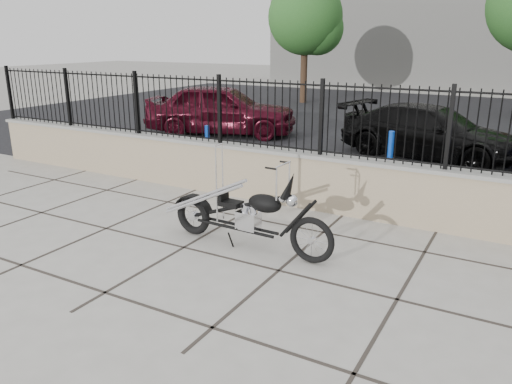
{
  "coord_description": "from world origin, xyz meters",
  "views": [
    {
      "loc": [
        4.07,
        -5.16,
        2.83
      ],
      "look_at": [
        0.75,
        0.76,
        0.73
      ],
      "focal_mm": 35.0,
      "sensor_mm": 36.0,
      "label": 1
    }
  ],
  "objects": [
    {
      "name": "car_black",
      "position": [
        1.92,
        7.32,
        0.64
      ],
      "size": [
        4.73,
        2.78,
        1.29
      ],
      "primitive_type": "imported",
      "rotation": [
        0.0,
        0.0,
        1.34
      ],
      "color": "black",
      "rests_on": "parking_lot"
    },
    {
      "name": "background_building",
      "position": [
        0.0,
        26.5,
        4.0
      ],
      "size": [
        22.0,
        6.0,
        8.0
      ],
      "primitive_type": "cube",
      "color": "beige",
      "rests_on": "ground_plane"
    },
    {
      "name": "tree_left",
      "position": [
        -5.38,
        16.09,
        3.86
      ],
      "size": [
        3.27,
        3.27,
        5.52
      ],
      "rotation": [
        0.0,
        0.0,
        0.4
      ],
      "color": "#382619",
      "rests_on": "ground_plane"
    },
    {
      "name": "parking_lot",
      "position": [
        0.0,
        12.5,
        0.0
      ],
      "size": [
        30.0,
        30.0,
        0.0
      ],
      "primitive_type": "plane",
      "color": "black",
      "rests_on": "ground"
    },
    {
      "name": "iron_fence",
      "position": [
        0.0,
        2.5,
        1.56
      ],
      "size": [
        14.0,
        0.08,
        1.2
      ],
      "primitive_type": "cube",
      "color": "black",
      "rests_on": "retaining_wall"
    },
    {
      "name": "car_red",
      "position": [
        -4.27,
        7.55,
        0.77
      ],
      "size": [
        4.86,
        3.2,
        1.54
      ],
      "primitive_type": "imported",
      "rotation": [
        0.0,
        0.0,
        1.91
      ],
      "color": "#3F0915",
      "rests_on": "parking_lot"
    },
    {
      "name": "ground_plane",
      "position": [
        0.0,
        0.0,
        0.0
      ],
      "size": [
        90.0,
        90.0,
        0.0
      ],
      "primitive_type": "plane",
      "color": "#99968E",
      "rests_on": "ground"
    },
    {
      "name": "chopper_motorcycle",
      "position": [
        0.75,
        0.46,
        0.73
      ],
      "size": [
        2.45,
        0.52,
        1.46
      ],
      "primitive_type": null,
      "rotation": [
        0.0,
        0.0,
        -0.04
      ],
      "color": "black",
      "rests_on": "ground_plane"
    },
    {
      "name": "retaining_wall",
      "position": [
        0.0,
        2.5,
        0.48
      ],
      "size": [
        14.0,
        0.36,
        0.96
      ],
      "primitive_type": "cube",
      "color": "gray",
      "rests_on": "ground_plane"
    },
    {
      "name": "bollard_a",
      "position": [
        -2.56,
        4.32,
        0.44
      ],
      "size": [
        0.14,
        0.14,
        0.89
      ],
      "primitive_type": "cylinder",
      "rotation": [
        0.0,
        0.0,
        0.38
      ],
      "color": "#0B28A8",
      "rests_on": "ground_plane"
    },
    {
      "name": "bollard_b",
      "position": [
        1.56,
        4.95,
        0.51
      ],
      "size": [
        0.16,
        0.16,
        1.02
      ],
      "primitive_type": "cylinder",
      "rotation": [
        0.0,
        0.0,
        -0.42
      ],
      "color": "#0B14A6",
      "rests_on": "ground_plane"
    }
  ]
}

